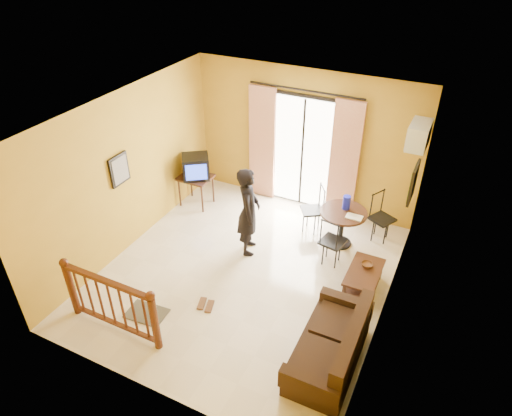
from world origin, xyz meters
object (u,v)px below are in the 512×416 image
at_px(dining_table, 343,219).
at_px(television, 196,167).
at_px(sofa, 332,348).
at_px(standing_person, 249,211).
at_px(coffee_table, 363,277).

bearing_deg(dining_table, television, -179.95).
height_order(sofa, standing_person, standing_person).
xyz_separation_m(coffee_table, sofa, (0.00, -1.58, 0.03)).
height_order(coffee_table, standing_person, standing_person).
distance_m(dining_table, coffee_table, 1.26).
height_order(coffee_table, sofa, sofa).
bearing_deg(sofa, coffee_table, 89.50).
xyz_separation_m(television, standing_person, (1.62, -0.89, -0.06)).
bearing_deg(standing_person, dining_table, -80.02).
distance_m(dining_table, sofa, 2.70).
distance_m(television, dining_table, 3.05).
xyz_separation_m(dining_table, sofa, (0.68, -2.60, -0.26)).
distance_m(television, coffee_table, 3.90).
bearing_deg(sofa, standing_person, 140.31).
height_order(dining_table, coffee_table, dining_table).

